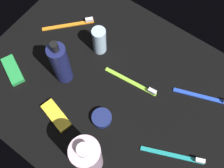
# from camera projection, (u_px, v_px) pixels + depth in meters

# --- Properties ---
(ground_plane) EXTENTS (0.84, 0.64, 0.01)m
(ground_plane) POSITION_uv_depth(u_px,v_px,m) (112.00, 89.00, 0.86)
(ground_plane) COLOR black
(lotion_bottle) EXTENTS (0.05, 0.05, 0.19)m
(lotion_bottle) POSITION_uv_depth(u_px,v_px,m) (60.00, 63.00, 0.79)
(lotion_bottle) COLOR #191E50
(lotion_bottle) RESTS_ON ground_plane
(bodywash_bottle) EXTENTS (0.07, 0.07, 0.19)m
(bodywash_bottle) POSITION_uv_depth(u_px,v_px,m) (87.00, 157.00, 0.68)
(bodywash_bottle) COLOR silver
(bodywash_bottle) RESTS_ON ground_plane
(deodorant_stick) EXTENTS (0.04, 0.04, 0.10)m
(deodorant_stick) POSITION_uv_depth(u_px,v_px,m) (99.00, 41.00, 0.86)
(deodorant_stick) COLOR silver
(deodorant_stick) RESTS_ON ground_plane
(toothbrush_blue) EXTENTS (0.17, 0.07, 0.02)m
(toothbrush_blue) POSITION_uv_depth(u_px,v_px,m) (206.00, 97.00, 0.83)
(toothbrush_blue) COLOR blue
(toothbrush_blue) RESTS_ON ground_plane
(toothbrush_orange) EXTENTS (0.13, 0.14, 0.02)m
(toothbrush_orange) POSITION_uv_depth(u_px,v_px,m) (71.00, 24.00, 0.94)
(toothbrush_orange) COLOR orange
(toothbrush_orange) RESTS_ON ground_plane
(toothbrush_teal) EXTENTS (0.17, 0.08, 0.02)m
(toothbrush_teal) POSITION_uv_depth(u_px,v_px,m) (176.00, 156.00, 0.76)
(toothbrush_teal) COLOR teal
(toothbrush_teal) RESTS_ON ground_plane
(toothbrush_lime) EXTENTS (0.18, 0.03, 0.02)m
(toothbrush_lime) POSITION_uv_depth(u_px,v_px,m) (134.00, 83.00, 0.85)
(toothbrush_lime) COLOR #8CD133
(toothbrush_lime) RESTS_ON ground_plane
(snack_bar_yellow) EXTENTS (0.11, 0.06, 0.01)m
(snack_bar_yellow) POSITION_uv_depth(u_px,v_px,m) (56.00, 116.00, 0.81)
(snack_bar_yellow) COLOR yellow
(snack_bar_yellow) RESTS_ON ground_plane
(snack_bar_green) EXTENTS (0.11, 0.08, 0.01)m
(snack_bar_green) POSITION_uv_depth(u_px,v_px,m) (13.00, 70.00, 0.87)
(snack_bar_green) COLOR green
(snack_bar_green) RESTS_ON ground_plane
(cream_tin_right) EXTENTS (0.06, 0.06, 0.02)m
(cream_tin_right) POSITION_uv_depth(u_px,v_px,m) (102.00, 118.00, 0.80)
(cream_tin_right) COLOR navy
(cream_tin_right) RESTS_ON ground_plane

